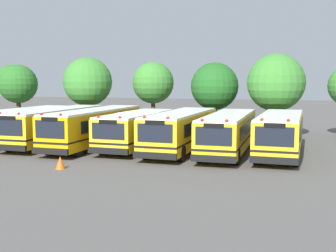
# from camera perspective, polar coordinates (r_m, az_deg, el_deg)

# --- Properties ---
(ground_plane) EXTENTS (160.00, 160.00, 0.00)m
(ground_plane) POSITION_cam_1_polar(r_m,az_deg,el_deg) (29.65, -4.03, -2.94)
(ground_plane) COLOR #514F4C
(school_bus_0) EXTENTS (2.56, 10.76, 2.63)m
(school_bus_0) POSITION_cam_1_polar(r_m,az_deg,el_deg) (34.27, -19.06, 0.29)
(school_bus_0) COLOR #EAA80C
(school_bus_0) RESTS_ON ground_plane
(school_bus_1) EXTENTS (2.67, 11.20, 2.72)m
(school_bus_1) POSITION_cam_1_polar(r_m,az_deg,el_deg) (32.50, -14.70, 0.21)
(school_bus_1) COLOR yellow
(school_bus_1) RESTS_ON ground_plane
(school_bus_2) EXTENTS (2.51, 11.29, 2.76)m
(school_bus_2) POSITION_cam_1_polar(r_m,az_deg,el_deg) (30.53, -9.78, -0.01)
(school_bus_2) COLOR #EAA80C
(school_bus_2) RESTS_ON ground_plane
(school_bus_3) EXTENTS (2.69, 9.25, 2.59)m
(school_bus_3) POSITION_cam_1_polar(r_m,az_deg,el_deg) (29.32, -4.13, -0.36)
(school_bus_3) COLOR yellow
(school_bus_3) RESTS_ON ground_plane
(school_bus_4) EXTENTS (2.66, 10.56, 2.71)m
(school_bus_4) POSITION_cam_1_polar(r_m,az_deg,el_deg) (28.27, 1.80, -0.46)
(school_bus_4) COLOR yellow
(school_bus_4) RESTS_ON ground_plane
(school_bus_5) EXTENTS (2.60, 10.95, 2.64)m
(school_bus_5) POSITION_cam_1_polar(r_m,az_deg,el_deg) (27.80, 8.13, -0.70)
(school_bus_5) COLOR yellow
(school_bus_5) RESTS_ON ground_plane
(school_bus_6) EXTENTS (2.64, 9.92, 2.70)m
(school_bus_6) POSITION_cam_1_polar(r_m,az_deg,el_deg) (27.44, 14.80, -0.87)
(school_bus_6) COLOR yellow
(school_bus_6) RESTS_ON ground_plane
(tree_0) EXTENTS (3.73, 3.67, 6.17)m
(tree_0) POSITION_cam_1_polar(r_m,az_deg,el_deg) (43.14, -19.66, 5.46)
(tree_0) COLOR #4C3823
(tree_0) RESTS_ON ground_plane
(tree_1) EXTENTS (4.50, 4.50, 6.80)m
(tree_1) POSITION_cam_1_polar(r_m,az_deg,el_deg) (40.26, -10.89, 5.92)
(tree_1) COLOR #4C3823
(tree_1) RESTS_ON ground_plane
(tree_2) EXTENTS (3.82, 3.82, 6.37)m
(tree_2) POSITION_cam_1_polar(r_m,az_deg,el_deg) (39.35, -1.96, 5.71)
(tree_2) COLOR #4C3823
(tree_2) RESTS_ON ground_plane
(tree_3) EXTENTS (4.01, 4.01, 6.18)m
(tree_3) POSITION_cam_1_polar(r_m,az_deg,el_deg) (36.27, 6.02, 5.32)
(tree_3) COLOR #4C3823
(tree_3) RESTS_ON ground_plane
(tree_4) EXTENTS (4.56, 4.56, 6.78)m
(tree_4) POSITION_cam_1_polar(r_m,az_deg,el_deg) (34.90, 14.31, 5.69)
(tree_4) COLOR #4C3823
(tree_4) RESTS_ON ground_plane
(traffic_cone) EXTENTS (0.51, 0.51, 0.67)m
(traffic_cone) POSITION_cam_1_polar(r_m,az_deg,el_deg) (23.28, -14.21, -4.77)
(traffic_cone) COLOR #EA5914
(traffic_cone) RESTS_ON ground_plane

